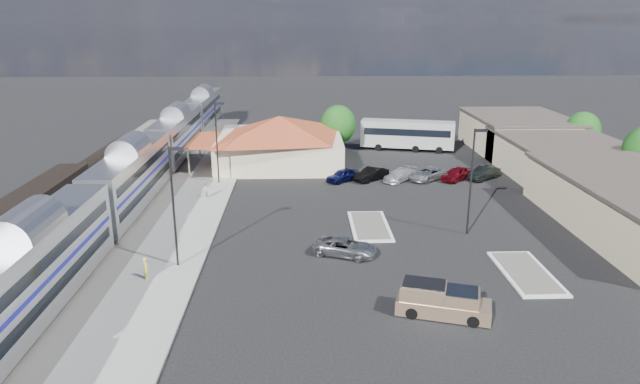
{
  "coord_description": "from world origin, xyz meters",
  "views": [
    {
      "loc": [
        -1.93,
        -44.57,
        17.36
      ],
      "look_at": [
        -0.3,
        3.4,
        2.8
      ],
      "focal_mm": 32.0,
      "sensor_mm": 36.0,
      "label": 1
    }
  ],
  "objects_px": {
    "pickup_truck": "(444,302)",
    "suv": "(345,247)",
    "station_depot": "(279,141)",
    "coach_bus": "(407,133)"
  },
  "relations": [
    {
      "from": "pickup_truck",
      "to": "coach_bus",
      "type": "distance_m",
      "value": 46.38
    },
    {
      "from": "suv",
      "to": "coach_bus",
      "type": "bearing_deg",
      "value": 3.8
    },
    {
      "from": "pickup_truck",
      "to": "suv",
      "type": "relative_size",
      "value": 1.23
    },
    {
      "from": "pickup_truck",
      "to": "coach_bus",
      "type": "xyz_separation_m",
      "value": [
        6.08,
        45.96,
        1.42
      ]
    },
    {
      "from": "pickup_truck",
      "to": "suv",
      "type": "xyz_separation_m",
      "value": [
        -5.27,
        9.46,
        -0.25
      ]
    },
    {
      "from": "station_depot",
      "to": "coach_bus",
      "type": "bearing_deg",
      "value": 25.65
    },
    {
      "from": "coach_bus",
      "to": "station_depot",
      "type": "bearing_deg",
      "value": 129.86
    },
    {
      "from": "pickup_truck",
      "to": "suv",
      "type": "distance_m",
      "value": 10.84
    },
    {
      "from": "station_depot",
      "to": "pickup_truck",
      "type": "distance_m",
      "value": 39.35
    },
    {
      "from": "suv",
      "to": "coach_bus",
      "type": "relative_size",
      "value": 0.38
    }
  ]
}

